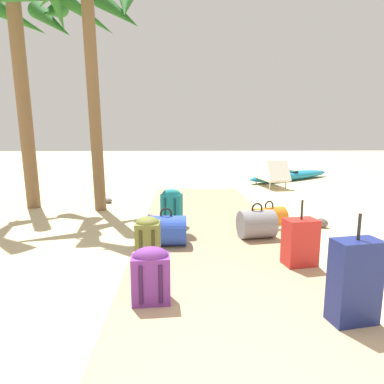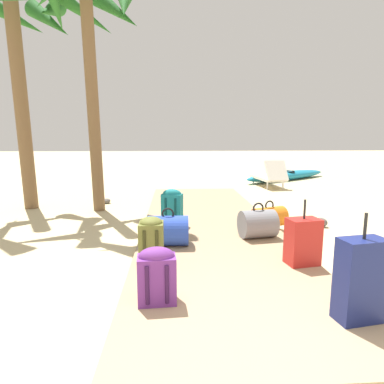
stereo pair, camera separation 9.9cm
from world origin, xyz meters
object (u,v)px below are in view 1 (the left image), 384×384
duffel_bag_orange (269,217)px  backpack_teal (172,206)px  suitcase_navy (354,281)px  backpack_purple (151,273)px  suitcase_red (300,242)px  duffel_bag_grey (257,224)px  duffel_bag_blue (166,230)px  kayak (291,176)px  palm_tree_far_left (19,33)px  backpack_olive (148,240)px  palm_tree_near_left (92,20)px  lounge_chair (272,176)px

duffel_bag_orange → backpack_teal: bearing=173.6°
suitcase_navy → backpack_teal: 3.22m
backpack_purple → suitcase_red: (1.60, 0.78, 0.00)m
backpack_purple → duffel_bag_grey: 2.24m
duffel_bag_orange → backpack_purple: bearing=-125.6°
suitcase_red → duffel_bag_blue: bearing=154.3°
backpack_teal → kayak: size_ratio=0.16×
backpack_purple → duffel_bag_orange: size_ratio=0.82×
duffel_bag_grey → palm_tree_far_left: 5.81m
backpack_olive → duffel_bag_grey: 1.75m
backpack_purple → palm_tree_far_left: size_ratio=0.11×
suitcase_navy → duffel_bag_orange: 2.70m
backpack_olive → duffel_bag_orange: (1.76, 1.51, -0.14)m
backpack_olive → duffel_bag_grey: bearing=34.1°
duffel_bag_orange → palm_tree_near_left: palm_tree_near_left is taller
backpack_olive → suitcase_red: bearing=-0.9°
kayak → duffel_bag_grey: bearing=-112.6°
backpack_purple → kayak: 9.48m
duffel_bag_orange → duffel_bag_grey: bearing=-120.9°
duffel_bag_grey → palm_tree_far_left: bearing=149.8°
backpack_teal → duffel_bag_blue: size_ratio=1.10×
backpack_olive → duffel_bag_blue: (0.17, 0.71, -0.10)m
backpack_teal → duffel_bag_grey: bearing=-30.2°
suitcase_red → lounge_chair: size_ratio=0.48×
backpack_olive → palm_tree_far_left: size_ratio=0.13×
palm_tree_far_left → kayak: 8.86m
suitcase_navy → duffel_bag_orange: bearing=88.3°
duffel_bag_grey → lounge_chair: 5.40m
palm_tree_far_left → kayak: size_ratio=1.21×
suitcase_navy → duffel_bag_orange: size_ratio=1.42×
palm_tree_far_left → lounge_chair: 7.20m
backpack_olive → duffel_bag_orange: backpack_olive is taller
duffel_bag_blue → palm_tree_near_left: bearing=120.8°
duffel_bag_blue → palm_tree_near_left: palm_tree_near_left is taller
backpack_purple → suitcase_navy: 1.63m
backpack_olive → palm_tree_near_left: palm_tree_near_left is taller
suitcase_red → duffel_bag_grey: 1.04m
suitcase_navy → lounge_chair: bearing=78.8°
backpack_purple → palm_tree_far_left: palm_tree_far_left is taller
backpack_purple → kayak: (4.14, 8.52, -0.18)m
backpack_purple → palm_tree_near_left: 5.28m
backpack_olive → suitcase_navy: 2.06m
duffel_bag_orange → duffel_bag_grey: (-0.32, -0.54, 0.04)m
palm_tree_far_left → palm_tree_near_left: palm_tree_near_left is taller
backpack_olive → palm_tree_near_left: size_ratio=0.13×
suitcase_navy → duffel_bag_orange: (0.08, 2.69, -0.17)m
lounge_chair → duffel_bag_blue: bearing=-118.7°
suitcase_red → suitcase_navy: 1.15m
backpack_olive → backpack_teal: (0.22, 1.69, 0.02)m
backpack_teal → lounge_chair: lounge_chair is taller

